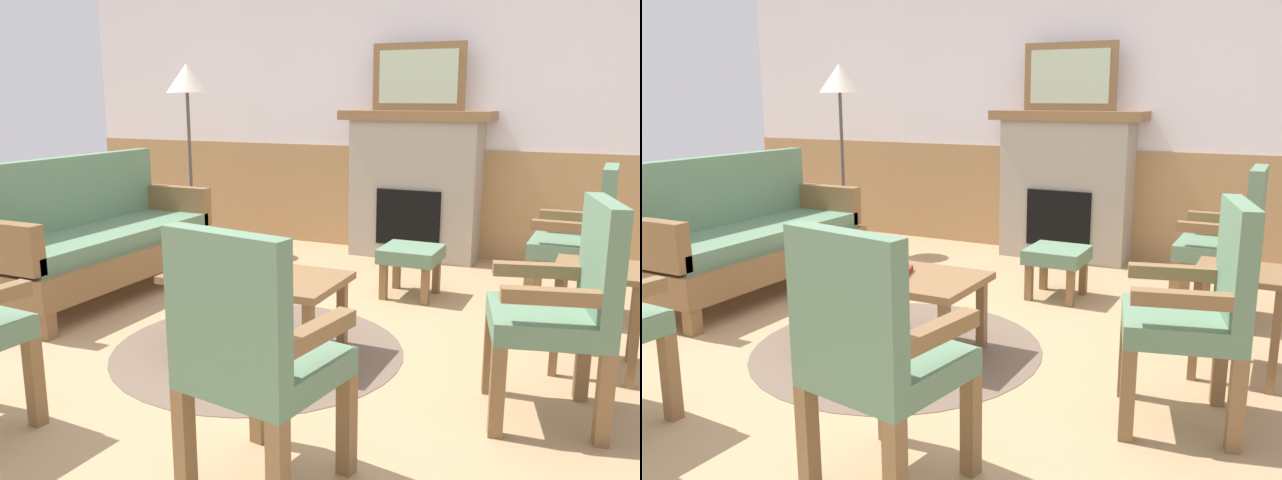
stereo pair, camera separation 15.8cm
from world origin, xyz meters
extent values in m
plane|color=tan|center=(0.00, 0.00, 0.00)|extent=(14.00, 14.00, 0.00)
cube|color=white|center=(0.00, 2.60, 1.35)|extent=(7.20, 0.12, 2.70)
cube|color=#A87F51|center=(0.00, 2.53, 0.47)|extent=(7.20, 0.02, 0.95)
cube|color=#A39989|center=(0.00, 2.35, 0.60)|extent=(1.10, 0.36, 1.20)
cube|color=black|center=(0.00, 2.16, 0.38)|extent=(0.56, 0.02, 0.48)
cube|color=brown|center=(0.00, 2.35, 1.24)|extent=(1.30, 0.44, 0.08)
cube|color=brown|center=(0.00, 2.35, 1.56)|extent=(0.80, 0.03, 0.56)
cube|color=#B2C6A8|center=(0.00, 2.33, 1.56)|extent=(0.68, 0.01, 0.44)
cube|color=brown|center=(-1.37, -0.51, 0.08)|extent=(0.08, 0.08, 0.16)
cube|color=brown|center=(-1.37, 1.17, 0.08)|extent=(0.08, 0.08, 0.16)
cube|color=brown|center=(-1.97, 1.17, 0.08)|extent=(0.08, 0.08, 0.16)
cube|color=brown|center=(-1.67, 0.33, 0.26)|extent=(0.70, 1.80, 0.20)
cube|color=#5B7F60|center=(-1.67, 0.33, 0.42)|extent=(0.60, 1.70, 0.12)
cube|color=#5B7F60|center=(-1.97, 0.33, 0.73)|extent=(0.10, 1.70, 0.50)
cube|color=brown|center=(-1.67, -0.52, 0.53)|extent=(0.60, 0.10, 0.30)
cube|color=brown|center=(-1.67, 1.18, 0.53)|extent=(0.60, 0.10, 0.30)
cube|color=brown|center=(-0.58, -0.35, 0.20)|extent=(0.05, 0.05, 0.40)
cube|color=brown|center=(0.26, -0.35, 0.20)|extent=(0.05, 0.05, 0.40)
cube|color=brown|center=(-0.58, 0.09, 0.20)|extent=(0.05, 0.05, 0.40)
cube|color=brown|center=(0.26, 0.09, 0.20)|extent=(0.05, 0.05, 0.40)
cube|color=brown|center=(-0.16, -0.13, 0.42)|extent=(0.96, 0.56, 0.04)
cylinder|color=brown|center=(-0.16, -0.13, 0.00)|extent=(1.63, 1.63, 0.01)
cube|color=maroon|center=(-0.20, -0.15, 0.46)|extent=(0.27, 0.24, 0.03)
cube|color=brown|center=(0.17, 1.04, 0.13)|extent=(0.05, 0.05, 0.26)
cube|color=brown|center=(0.47, 1.04, 0.13)|extent=(0.05, 0.05, 0.26)
cube|color=brown|center=(0.17, 1.34, 0.13)|extent=(0.05, 0.05, 0.26)
cube|color=brown|center=(0.47, 1.34, 0.13)|extent=(0.05, 0.05, 0.26)
cube|color=#5B7F60|center=(0.32, 1.19, 0.31)|extent=(0.40, 0.40, 0.10)
cube|color=brown|center=(1.22, -0.56, 0.20)|extent=(0.07, 0.07, 0.40)
cube|color=brown|center=(1.12, -0.15, 0.20)|extent=(0.07, 0.07, 0.40)
cube|color=brown|center=(1.63, -0.46, 0.20)|extent=(0.07, 0.07, 0.40)
cube|color=brown|center=(1.53, -0.05, 0.20)|extent=(0.07, 0.07, 0.40)
cube|color=#5B7F60|center=(1.37, -0.30, 0.45)|extent=(0.58, 0.58, 0.10)
cube|color=#5B7F60|center=(1.57, -0.25, 0.74)|extent=(0.19, 0.49, 0.48)
cube|color=brown|center=(1.42, -0.50, 0.62)|extent=(0.44, 0.18, 0.06)
cube|color=brown|center=(1.32, -0.10, 0.62)|extent=(0.44, 0.18, 0.06)
cube|color=brown|center=(1.15, 1.02, 0.20)|extent=(0.06, 0.06, 0.40)
cube|color=brown|center=(1.16, 1.44, 0.20)|extent=(0.06, 0.06, 0.40)
cube|color=brown|center=(1.57, 1.01, 0.20)|extent=(0.06, 0.06, 0.40)
cube|color=brown|center=(1.58, 1.43, 0.20)|extent=(0.06, 0.06, 0.40)
cube|color=#5B7F60|center=(1.36, 1.23, 0.45)|extent=(0.49, 0.49, 0.10)
cube|color=#5B7F60|center=(1.56, 1.22, 0.74)|extent=(0.09, 0.48, 0.48)
cube|color=brown|center=(1.36, 1.02, 0.62)|extent=(0.44, 0.08, 0.06)
cube|color=brown|center=(1.37, 1.43, 0.62)|extent=(0.44, 0.08, 0.06)
cube|color=brown|center=(-0.60, -1.28, 0.20)|extent=(0.06, 0.06, 0.40)
cube|color=brown|center=(0.34, -1.00, 0.20)|extent=(0.07, 0.07, 0.40)
cube|color=brown|center=(0.76, -1.07, 0.20)|extent=(0.07, 0.07, 0.40)
cube|color=brown|center=(0.28, -1.42, 0.20)|extent=(0.07, 0.07, 0.40)
cube|color=brown|center=(0.69, -1.49, 0.20)|extent=(0.07, 0.07, 0.40)
cube|color=#5B7F60|center=(0.52, -1.25, 0.45)|extent=(0.55, 0.55, 0.10)
cube|color=#5B7F60|center=(0.48, -1.44, 0.74)|extent=(0.49, 0.16, 0.48)
cube|color=brown|center=(0.31, -1.21, 0.62)|extent=(0.14, 0.45, 0.06)
cube|color=brown|center=(0.72, -1.28, 0.62)|extent=(0.14, 0.45, 0.06)
cube|color=brown|center=(1.38, 0.54, 0.26)|extent=(0.04, 0.04, 0.52)
cube|color=brown|center=(1.74, 0.54, 0.26)|extent=(0.04, 0.04, 0.52)
cube|color=brown|center=(1.38, 0.18, 0.26)|extent=(0.04, 0.04, 0.52)
cube|color=brown|center=(1.74, 0.18, 0.26)|extent=(0.04, 0.04, 0.52)
cube|color=brown|center=(1.56, 0.36, 0.54)|extent=(0.44, 0.44, 0.03)
cylinder|color=#332D28|center=(-1.91, 1.72, 0.01)|extent=(0.24, 0.24, 0.03)
cylinder|color=#4C473D|center=(-1.91, 1.72, 0.73)|extent=(0.03, 0.03, 1.40)
cone|color=silver|center=(-1.91, 1.72, 1.55)|extent=(0.36, 0.36, 0.25)
camera|label=1|loc=(1.59, -3.14, 1.39)|focal=36.62mm
camera|label=2|loc=(1.73, -3.07, 1.39)|focal=36.62mm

